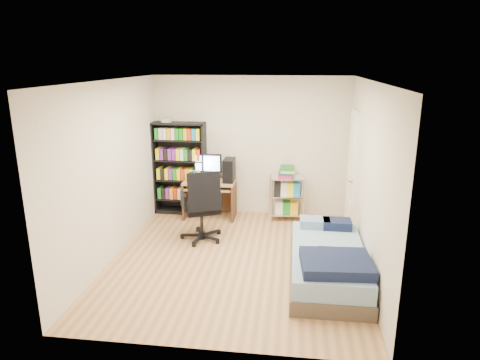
# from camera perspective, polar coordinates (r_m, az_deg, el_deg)

# --- Properties ---
(room) EXTENTS (3.58, 4.08, 2.58)m
(room) POSITION_cam_1_polar(r_m,az_deg,el_deg) (5.79, -0.59, 0.64)
(room) COLOR tan
(room) RESTS_ON ground
(media_shelf) EXTENTS (0.95, 0.32, 1.76)m
(media_shelf) POSITION_cam_1_polar(r_m,az_deg,el_deg) (7.88, -8.02, 1.70)
(media_shelf) COLOR black
(media_shelf) RESTS_ON room
(computer_desk) EXTENTS (0.91, 0.53, 1.15)m
(computer_desk) POSITION_cam_1_polar(r_m,az_deg,el_deg) (7.65, -3.34, -0.52)
(computer_desk) COLOR tan
(computer_desk) RESTS_ON room
(office_chair) EXTENTS (0.91, 0.91, 1.15)m
(office_chair) POSITION_cam_1_polar(r_m,az_deg,el_deg) (6.75, -5.05, -5.08)
(office_chair) COLOR black
(office_chair) RESTS_ON room
(wire_cart) EXTENTS (0.63, 0.47, 0.96)m
(wire_cart) POSITION_cam_1_polar(r_m,az_deg,el_deg) (7.60, 6.28, -0.66)
(wire_cart) COLOR silver
(wire_cart) RESTS_ON room
(bed) EXTENTS (0.95, 1.90, 0.54)m
(bed) POSITION_cam_1_polar(r_m,az_deg,el_deg) (5.73, 11.66, -10.72)
(bed) COLOR brown
(bed) RESTS_ON room
(door) EXTENTS (0.12, 0.80, 2.00)m
(door) POSITION_cam_1_polar(r_m,az_deg,el_deg) (7.17, 14.71, 1.02)
(door) COLOR white
(door) RESTS_ON room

